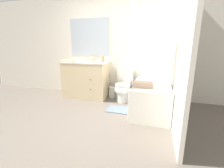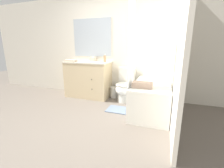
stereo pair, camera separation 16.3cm
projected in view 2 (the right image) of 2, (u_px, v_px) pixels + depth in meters
ground_plane at (89, 125)px, 2.49m from camera, size 14.00×14.00×0.00m
wall_back at (118, 47)px, 3.68m from camera, size 8.00×0.06×2.50m
wall_right at (178, 47)px, 2.50m from camera, size 0.05×2.61×2.50m
vanity_cabinet at (88, 79)px, 3.83m from camera, size 1.12×0.59×0.90m
sink_faucet at (91, 60)px, 3.87m from camera, size 0.14×0.12×0.12m
toilet at (125, 87)px, 3.49m from camera, size 0.38×0.62×0.78m
bathtub at (151, 97)px, 2.96m from camera, size 0.69×1.38×0.58m
shower_curtain at (130, 62)px, 2.53m from camera, size 0.01×0.40×2.02m
wastebasket at (115, 92)px, 3.80m from camera, size 0.21×0.21×0.28m
tissue_box at (93, 59)px, 3.84m from camera, size 0.14×0.14×0.12m
soap_dispenser at (105, 59)px, 3.61m from camera, size 0.06×0.06×0.19m
hand_towel_folded at (71, 61)px, 3.69m from camera, size 0.28×0.17×0.05m
bath_towel_folded at (142, 85)px, 2.57m from camera, size 0.34×0.21×0.09m
bath_mat at (120, 110)px, 3.05m from camera, size 0.51×0.36×0.02m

